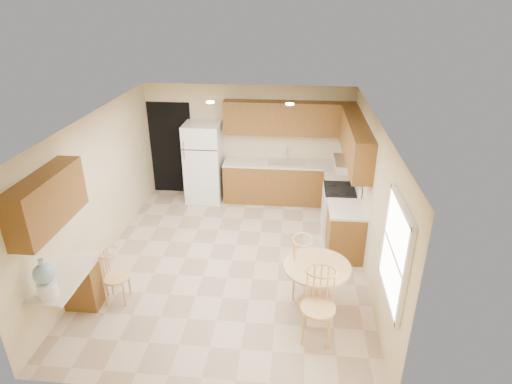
# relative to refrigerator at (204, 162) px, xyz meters

# --- Properties ---
(floor) EXTENTS (5.50, 5.50, 0.00)m
(floor) POSITION_rel_refrigerator_xyz_m (0.95, -2.40, -0.87)
(floor) COLOR #C3A98E
(floor) RESTS_ON ground
(ceiling) EXTENTS (4.50, 5.50, 0.02)m
(ceiling) POSITION_rel_refrigerator_xyz_m (0.95, -2.40, 1.63)
(ceiling) COLOR white
(ceiling) RESTS_ON wall_back
(wall_back) EXTENTS (4.50, 0.02, 2.50)m
(wall_back) POSITION_rel_refrigerator_xyz_m (0.95, 0.35, 0.38)
(wall_back) COLOR beige
(wall_back) RESTS_ON floor
(wall_front) EXTENTS (4.50, 0.02, 2.50)m
(wall_front) POSITION_rel_refrigerator_xyz_m (0.95, -5.15, 0.38)
(wall_front) COLOR beige
(wall_front) RESTS_ON floor
(wall_left) EXTENTS (0.02, 5.50, 2.50)m
(wall_left) POSITION_rel_refrigerator_xyz_m (-1.30, -2.40, 0.38)
(wall_left) COLOR beige
(wall_left) RESTS_ON floor
(wall_right) EXTENTS (0.02, 5.50, 2.50)m
(wall_right) POSITION_rel_refrigerator_xyz_m (3.20, -2.40, 0.38)
(wall_right) COLOR beige
(wall_right) RESTS_ON floor
(doorway) EXTENTS (0.90, 0.02, 2.10)m
(doorway) POSITION_rel_refrigerator_xyz_m (-0.80, 0.34, 0.18)
(doorway) COLOR black
(doorway) RESTS_ON floor
(base_cab_back) EXTENTS (2.75, 0.60, 0.87)m
(base_cab_back) POSITION_rel_refrigerator_xyz_m (1.83, 0.05, -0.43)
(base_cab_back) COLOR brown
(base_cab_back) RESTS_ON floor
(counter_back) EXTENTS (2.75, 0.63, 0.04)m
(counter_back) POSITION_rel_refrigerator_xyz_m (1.83, 0.05, 0.02)
(counter_back) COLOR beige
(counter_back) RESTS_ON base_cab_back
(base_cab_right_a) EXTENTS (0.60, 0.59, 0.87)m
(base_cab_right_a) POSITION_rel_refrigerator_xyz_m (2.90, -0.54, -0.43)
(base_cab_right_a) COLOR brown
(base_cab_right_a) RESTS_ON floor
(counter_right_a) EXTENTS (0.63, 0.59, 0.04)m
(counter_right_a) POSITION_rel_refrigerator_xyz_m (2.90, -0.54, 0.02)
(counter_right_a) COLOR beige
(counter_right_a) RESTS_ON base_cab_right_a
(base_cab_right_b) EXTENTS (0.60, 0.80, 0.87)m
(base_cab_right_b) POSITION_rel_refrigerator_xyz_m (2.90, -2.00, -0.43)
(base_cab_right_b) COLOR brown
(base_cab_right_b) RESTS_ON floor
(counter_right_b) EXTENTS (0.63, 0.80, 0.04)m
(counter_right_b) POSITION_rel_refrigerator_xyz_m (2.90, -2.00, 0.02)
(counter_right_b) COLOR beige
(counter_right_b) RESTS_ON base_cab_right_b
(upper_cab_back) EXTENTS (2.75, 0.33, 0.70)m
(upper_cab_back) POSITION_rel_refrigerator_xyz_m (1.83, 0.19, 0.98)
(upper_cab_back) COLOR brown
(upper_cab_back) RESTS_ON wall_back
(upper_cab_right) EXTENTS (0.33, 2.42, 0.70)m
(upper_cab_right) POSITION_rel_refrigerator_xyz_m (3.04, -1.19, 0.98)
(upper_cab_right) COLOR brown
(upper_cab_right) RESTS_ON wall_right
(upper_cab_left) EXTENTS (0.33, 1.40, 0.70)m
(upper_cab_left) POSITION_rel_refrigerator_xyz_m (-1.13, -4.00, 0.98)
(upper_cab_left) COLOR brown
(upper_cab_left) RESTS_ON wall_left
(sink) EXTENTS (0.78, 0.44, 0.01)m
(sink) POSITION_rel_refrigerator_xyz_m (1.80, 0.05, 0.04)
(sink) COLOR silver
(sink) RESTS_ON counter_back
(range_hood) EXTENTS (0.50, 0.76, 0.14)m
(range_hood) POSITION_rel_refrigerator_xyz_m (2.95, -1.22, 0.55)
(range_hood) COLOR silver
(range_hood) RESTS_ON upper_cab_right
(desk_pedestal) EXTENTS (0.48, 0.42, 0.72)m
(desk_pedestal) POSITION_rel_refrigerator_xyz_m (-1.05, -3.72, -0.51)
(desk_pedestal) COLOR brown
(desk_pedestal) RESTS_ON floor
(desk_top) EXTENTS (0.50, 1.20, 0.04)m
(desk_top) POSITION_rel_refrigerator_xyz_m (-1.05, -4.10, -0.12)
(desk_top) COLOR beige
(desk_top) RESTS_ON desk_pedestal
(window) EXTENTS (0.06, 1.12, 1.30)m
(window) POSITION_rel_refrigerator_xyz_m (3.18, -4.25, 0.63)
(window) COLOR white
(window) RESTS_ON wall_right
(can_light_a) EXTENTS (0.14, 0.14, 0.02)m
(can_light_a) POSITION_rel_refrigerator_xyz_m (0.45, -1.20, 1.62)
(can_light_a) COLOR white
(can_light_a) RESTS_ON ceiling
(can_light_b) EXTENTS (0.14, 0.14, 0.02)m
(can_light_b) POSITION_rel_refrigerator_xyz_m (1.85, -1.20, 1.62)
(can_light_b) COLOR white
(can_light_b) RESTS_ON ceiling
(refrigerator) EXTENTS (0.77, 0.75, 1.74)m
(refrigerator) POSITION_rel_refrigerator_xyz_m (0.00, 0.00, 0.00)
(refrigerator) COLOR white
(refrigerator) RESTS_ON floor
(stove) EXTENTS (0.65, 0.76, 1.09)m
(stove) POSITION_rel_refrigerator_xyz_m (2.88, -1.22, -0.40)
(stove) COLOR white
(stove) RESTS_ON floor
(dining_table) EXTENTS (0.97, 0.97, 0.72)m
(dining_table) POSITION_rel_refrigerator_xyz_m (2.35, -3.46, -0.40)
(dining_table) COLOR #DEAF6F
(dining_table) RESTS_ON floor
(chair_table_a) EXTENTS (0.43, 0.56, 0.98)m
(chair_table_a) POSITION_rel_refrigerator_xyz_m (2.19, -3.31, -0.27)
(chair_table_a) COLOR #DEAF6F
(chair_table_a) RESTS_ON floor
(chair_table_b) EXTENTS (0.46, 0.47, 1.05)m
(chair_table_b) POSITION_rel_refrigerator_xyz_m (2.35, -4.21, -0.23)
(chair_table_b) COLOR #DEAF6F
(chair_table_b) RESTS_ON floor
(chair_desk) EXTENTS (0.38, 0.49, 0.85)m
(chair_desk) POSITION_rel_refrigerator_xyz_m (-0.60, -3.68, -0.35)
(chair_desk) COLOR #DEAF6F
(chair_desk) RESTS_ON floor
(water_crock) EXTENTS (0.26, 0.26, 0.55)m
(water_crock) POSITION_rel_refrigerator_xyz_m (-1.05, -4.51, 0.15)
(water_crock) COLOR white
(water_crock) RESTS_ON desk_top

